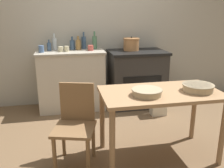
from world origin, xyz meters
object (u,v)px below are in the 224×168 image
Objects in this scene: mixing_bowl_small at (147,92)px; work_table at (160,101)px; chair at (76,122)px; bottle_far_left at (72,45)px; bottle_mid_left at (49,46)px; bottle_center at (95,42)px; mixing_bowl_large at (198,87)px; stock_pot at (131,44)px; cup_right at (41,49)px; bottle_center_left at (55,43)px; cup_mid_right at (91,48)px; cup_far_right at (67,49)px; cup_end_right at (61,49)px; stove at (137,78)px; flour_sack at (158,102)px; bottle_left at (84,42)px; bottle_center_right at (78,44)px.

work_table is at bearing 26.23° from mixing_bowl_small.
chair is at bearing 175.40° from work_table.
bottle_far_left is at bearing 108.83° from mixing_bowl_small.
bottle_mid_left is 0.62× the size of bottle_center.
chair is 2.60× the size of mixing_bowl_large.
stock_pot reaches higher than cup_right.
bottle_far_left is (-0.95, 0.10, 0.00)m from stock_pot.
bottle_center_left is 2.95× the size of cup_mid_right.
cup_far_right reaches higher than cup_end_right.
stove is at bearing 69.70° from chair.
mixing_bowl_small is (-0.61, -1.15, 0.59)m from flour_sack.
bottle_left is at bearing 18.03° from bottle_far_left.
work_table is 1.89m from cup_end_right.
cup_mid_right is 0.84× the size of cup_right.
mixing_bowl_large is at bearing -51.89° from cup_far_right.
mixing_bowl_large is 1.57× the size of bottle_far_left.
flour_sack is at bearing 68.19° from work_table.
bottle_far_left reaches higher than flour_sack.
bottle_center_right reaches higher than bottle_mid_left.
chair is at bearing -95.73° from bottle_center_right.
bottle_center_left is at bearing 154.25° from flour_sack.
bottle_center is 2.71× the size of cup_right.
bottle_left reaches higher than bottle_center_left.
bottle_mid_left is (-0.29, 1.62, 0.56)m from chair.
mixing_bowl_small is at bearing -66.43° from cup_far_right.
chair is at bearing -89.03° from cup_far_right.
cup_mid_right is at bearing -19.54° from bottle_center_left.
mixing_bowl_small is 1.88m from bottle_center_right.
bottle_center_left is 0.38m from bottle_center_right.
bottle_left is at bearing 39.56° from cup_far_right.
flour_sack is at bearing -20.98° from cup_far_right.
work_table is 3.82× the size of mixing_bowl_large.
stock_pot is 0.82× the size of mixing_bowl_large.
work_table is 1.72m from cup_mid_right.
cup_far_right is at bearing 120.03° from work_table.
cup_right is at bearing -165.45° from bottle_center_right.
stove is 3.39× the size of bottle_left.
chair is 0.79m from mixing_bowl_small.
bottle_far_left reaches higher than cup_mid_right.
bottle_center is 3.22× the size of cup_mid_right.
bottle_far_left is 0.26m from cup_end_right.
stove is 1.33m from cup_end_right.
bottle_center is (0.43, 1.70, 0.60)m from chair.
stove is 3.48× the size of stock_pot.
bottle_far_left reaches higher than bottle_mid_left.
bottle_center_right reaches higher than stove.
cup_far_right is (-0.37, -0.02, -0.00)m from cup_mid_right.
work_table is at bearing -65.13° from bottle_far_left.
cup_far_right is 0.09m from cup_end_right.
bottle_center_right is 0.31m from cup_end_right.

